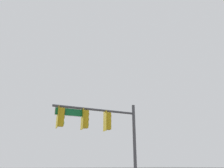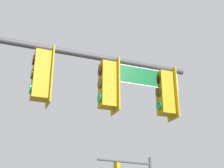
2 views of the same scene
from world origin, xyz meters
name	(u,v)px [view 2 (image 2 of 2)]	position (x,y,z in m)	size (l,w,h in m)	color
signal_pole_near	(63,93)	(-4.11, -5.73, 4.04)	(5.62, 0.96, 5.65)	#47474C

